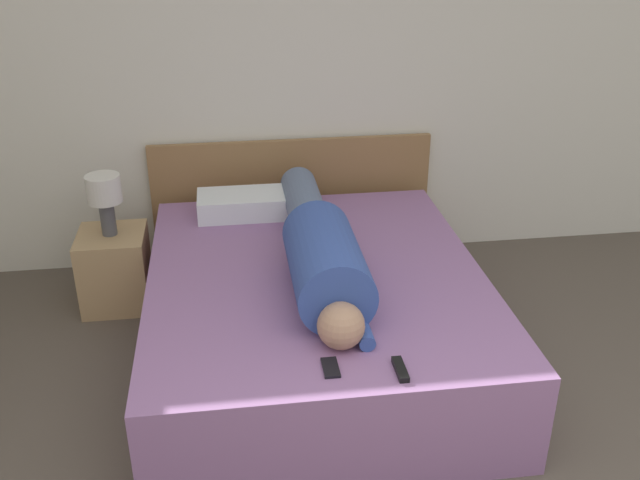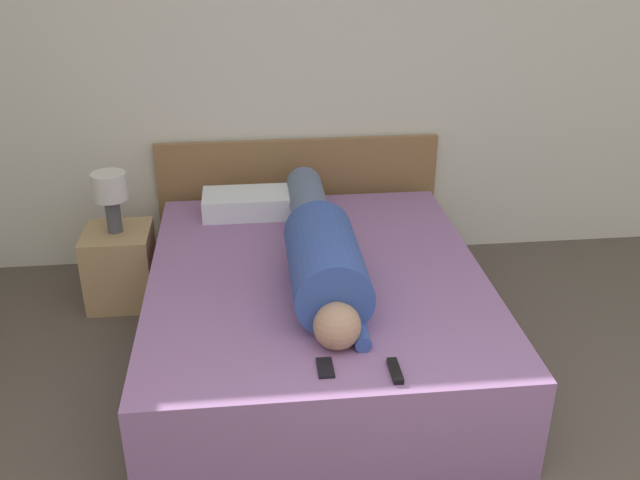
# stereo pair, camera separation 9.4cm
# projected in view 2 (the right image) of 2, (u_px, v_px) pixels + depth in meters

# --- Properties ---
(wall_back) EXTENTS (6.03, 0.06, 2.60)m
(wall_back) POSITION_uv_depth(u_px,v_px,m) (336.00, 58.00, 4.31)
(wall_back) COLOR silver
(wall_back) RESTS_ON ground_plane
(bed) EXTENTS (1.66, 1.99, 0.49)m
(bed) POSITION_uv_depth(u_px,v_px,m) (317.00, 314.00, 3.66)
(bed) COLOR #936699
(bed) RESTS_ON ground_plane
(headboard) EXTENTS (1.78, 0.04, 0.81)m
(headboard) POSITION_uv_depth(u_px,v_px,m) (299.00, 200.00, 4.61)
(headboard) COLOR olive
(headboard) RESTS_ON ground_plane
(nightstand) EXTENTS (0.38, 0.39, 0.45)m
(nightstand) POSITION_uv_depth(u_px,v_px,m) (121.00, 266.00, 4.18)
(nightstand) COLOR tan
(nightstand) RESTS_ON ground_plane
(table_lamp) EXTENTS (0.19, 0.19, 0.35)m
(table_lamp) POSITION_uv_depth(u_px,v_px,m) (110.00, 192.00, 3.97)
(table_lamp) COLOR #4C4C51
(table_lamp) RESTS_ON nightstand
(person_lying) EXTENTS (0.34, 1.70, 0.34)m
(person_lying) POSITION_uv_depth(u_px,v_px,m) (321.00, 250.00, 3.45)
(person_lying) COLOR tan
(person_lying) RESTS_ON bed
(pillow_near_headboard) EXTENTS (0.53, 0.29, 0.13)m
(pillow_near_headboard) POSITION_uv_depth(u_px,v_px,m) (248.00, 203.00, 4.18)
(pillow_near_headboard) COLOR white
(pillow_near_headboard) RESTS_ON bed
(tv_remote) EXTENTS (0.04, 0.15, 0.02)m
(tv_remote) POSITION_uv_depth(u_px,v_px,m) (395.00, 371.00, 2.80)
(tv_remote) COLOR black
(tv_remote) RESTS_ON bed
(cell_phone) EXTENTS (0.06, 0.13, 0.01)m
(cell_phone) POSITION_uv_depth(u_px,v_px,m) (325.00, 368.00, 2.82)
(cell_phone) COLOR black
(cell_phone) RESTS_ON bed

